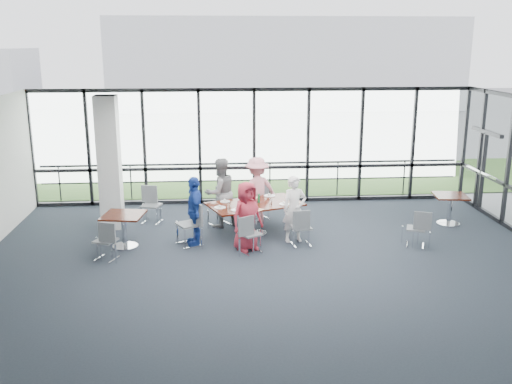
{
  "coord_description": "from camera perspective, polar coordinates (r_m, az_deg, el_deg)",
  "views": [
    {
      "loc": [
        -1.12,
        -10.5,
        4.39
      ],
      "look_at": [
        -0.18,
        1.94,
        1.1
      ],
      "focal_mm": 40.0,
      "sensor_mm": 36.0,
      "label": 1
    }
  ],
  "objects": [
    {
      "name": "tumbler_d",
      "position": [
        12.83,
        -2.72,
        -1.39
      ],
      "size": [
        0.07,
        0.07,
        0.14
      ],
      "primitive_type": "cylinder",
      "color": "white",
      "rests_on": "main_table"
    },
    {
      "name": "condiment_caddy",
      "position": [
        13.28,
        -0.09,
        -1.03
      ],
      "size": [
        0.1,
        0.07,
        0.04
      ],
      "primitive_type": "cube",
      "color": "black",
      "rests_on": "main_table"
    },
    {
      "name": "ceiling",
      "position": [
        10.63,
        1.78,
        8.35
      ],
      "size": [
        12.0,
        10.0,
        0.04
      ],
      "primitive_type": "cube",
      "color": "white",
      "rests_on": "ground"
    },
    {
      "name": "chair_main_fl",
      "position": [
        14.05,
        -3.68,
        -1.45
      ],
      "size": [
        0.64,
        0.64,
        0.95
      ],
      "primitive_type": null,
      "rotation": [
        0.0,
        0.0,
        3.7
      ],
      "color": "slate",
      "rests_on": "ground"
    },
    {
      "name": "side_table_left",
      "position": [
        12.8,
        -13.1,
        -2.69
      ],
      "size": [
        0.98,
        0.98,
        0.75
      ],
      "rotation": [
        0.0,
        0.0,
        -0.16
      ],
      "color": "#331209",
      "rests_on": "ground"
    },
    {
      "name": "guard_rail",
      "position": [
        16.6,
        -0.34,
        1.22
      ],
      "size": [
        12.0,
        0.06,
        0.06
      ],
      "primitive_type": "cylinder",
      "rotation": [
        0.0,
        1.57,
        0.0
      ],
      "color": "#2D2D33",
      "rests_on": "ground"
    },
    {
      "name": "green_bottle",
      "position": [
        13.32,
        0.29,
        -0.63
      ],
      "size": [
        0.05,
        0.05,
        0.2
      ],
      "primitive_type": "cylinder",
      "color": "#187739",
      "rests_on": "main_table"
    },
    {
      "name": "chair_spare_la",
      "position": [
        12.21,
        -14.81,
        -4.72
      ],
      "size": [
        0.53,
        0.53,
        0.83
      ],
      "primitive_type": null,
      "rotation": [
        0.0,
        0.0,
        -0.39
      ],
      "color": "slate",
      "rests_on": "ground"
    },
    {
      "name": "wall_front",
      "position": [
        6.27,
        6.6,
        -11.74
      ],
      "size": [
        12.0,
        0.1,
        3.2
      ],
      "primitive_type": "cube",
      "color": "silver",
      "rests_on": "ground"
    },
    {
      "name": "ketchup_bottle",
      "position": [
        13.31,
        -0.38,
        -0.69
      ],
      "size": [
        0.06,
        0.06,
        0.18
      ],
      "primitive_type": "cylinder",
      "color": "#A31A2F",
      "rests_on": "main_table"
    },
    {
      "name": "hangar_main",
      "position": [
        42.83,
        2.6,
        12.89
      ],
      "size": [
        24.0,
        10.0,
        6.0
      ],
      "primitive_type": "cube",
      "color": "silver",
      "rests_on": "ground"
    },
    {
      "name": "chair_main_nl",
      "position": [
        12.2,
        -0.57,
        -4.22
      ],
      "size": [
        0.56,
        0.56,
        0.83
      ],
      "primitive_type": null,
      "rotation": [
        0.0,
        0.0,
        0.55
      ],
      "color": "slate",
      "rests_on": "ground"
    },
    {
      "name": "exit_door",
      "position": [
        16.28,
        21.74,
        1.87
      ],
      "size": [
        0.12,
        1.6,
        2.1
      ],
      "primitive_type": "cube",
      "color": "black",
      "rests_on": "ground"
    },
    {
      "name": "plate_fl",
      "position": [
        13.41,
        -3.11,
        -0.96
      ],
      "size": [
        0.24,
        0.24,
        0.01
      ],
      "primitive_type": "cylinder",
      "color": "white",
      "rests_on": "main_table"
    },
    {
      "name": "curtain_wall_back",
      "position": [
        15.79,
        -0.19,
        4.6
      ],
      "size": [
        12.0,
        0.1,
        3.2
      ],
      "primitive_type": "cube",
      "color": "white",
      "rests_on": "ground"
    },
    {
      "name": "chair_spare_lb",
      "position": [
        14.42,
        -10.42,
        -1.34
      ],
      "size": [
        0.54,
        0.54,
        0.89
      ],
      "primitive_type": null,
      "rotation": [
        0.0,
        0.0,
        2.84
      ],
      "color": "slate",
      "rests_on": "ground"
    },
    {
      "name": "structural_column",
      "position": [
        14.0,
        -14.45,
        2.82
      ],
      "size": [
        0.5,
        0.5,
        3.2
      ],
      "primitive_type": "cube",
      "color": "white",
      "rests_on": "ground"
    },
    {
      "name": "diner_far_left",
      "position": [
        13.85,
        -3.59,
        -0.07
      ],
      "size": [
        0.97,
        0.84,
        1.69
      ],
      "primitive_type": "imported",
      "rotation": [
        0.0,
        0.0,
        3.64
      ],
      "color": "gray",
      "rests_on": "ground"
    },
    {
      "name": "grass_strip",
      "position": [
        19.04,
        -0.84,
        1.48
      ],
      "size": [
        80.0,
        5.0,
        0.01
      ],
      "primitive_type": "cube",
      "color": "#325F26",
      "rests_on": "ground"
    },
    {
      "name": "tumbler_b",
      "position": [
        13.18,
        1.49,
        -0.97
      ],
      "size": [
        0.06,
        0.06,
        0.13
      ],
      "primitive_type": "cylinder",
      "color": "white",
      "rests_on": "main_table"
    },
    {
      "name": "plate_end",
      "position": [
        12.94,
        -3.62,
        -1.56
      ],
      "size": [
        0.27,
        0.27,
        0.01
      ],
      "primitive_type": "cylinder",
      "color": "white",
      "rests_on": "main_table"
    },
    {
      "name": "chair_main_nr",
      "position": [
        12.67,
        4.55,
        -3.54
      ],
      "size": [
        0.46,
        0.46,
        0.83
      ],
      "primitive_type": null,
      "rotation": [
        0.0,
        0.0,
        0.15
      ],
      "color": "slate",
      "rests_on": "ground"
    },
    {
      "name": "floor",
      "position": [
        11.44,
        1.65,
        -7.85
      ],
      "size": [
        12.0,
        10.0,
        0.02
      ],
      "primitive_type": "cube",
      "color": "#212932",
      "rests_on": "ground"
    },
    {
      "name": "main_table",
      "position": [
        13.31,
        -0.1,
        -1.58
      ],
      "size": [
        2.4,
        1.84,
        0.75
      ],
      "rotation": [
        0.0,
        0.0,
        0.36
      ],
      "color": "#331209",
      "rests_on": "ground"
    },
    {
      "name": "tumbler_c",
      "position": [
        13.46,
        -0.32,
        -0.64
      ],
      "size": [
        0.06,
        0.06,
        0.13
      ],
      "primitive_type": "cylinder",
      "color": "white",
      "rests_on": "main_table"
    },
    {
      "name": "plate_fr",
      "position": [
        13.9,
        1.36,
        -0.38
      ],
      "size": [
        0.28,
        0.28,
        0.01
      ],
      "primitive_type": "cylinder",
      "color": "white",
      "rests_on": "main_table"
    },
    {
      "name": "plate_nr",
      "position": [
        13.19,
        2.87,
        -1.22
      ],
      "size": [
        0.25,
        0.25,
        0.01
      ],
      "primitive_type": "cylinder",
      "color": "white",
      "rests_on": "main_table"
    },
    {
      "name": "diner_far_right",
      "position": [
        14.16,
        0.08,
        0.21
      ],
      "size": [
        1.2,
        0.91,
        1.65
      ],
      "primitive_type": "imported",
      "rotation": [
        0.0,
        0.0,
        3.52
      ],
      "color": "pink",
      "rests_on": "ground"
    },
    {
      "name": "menu_a",
      "position": [
        12.74,
        0.1,
        -1.82
      ],
      "size": [
        0.35,
        0.36,
        0.0
      ],
      "primitive_type": "cube",
      "rotation": [
        0.0,
        0.0,
        0.86
      ],
      "color": "silver",
      "rests_on": "main_table"
    },
    {
      "name": "chair_main_end",
      "position": [
        12.71,
        -6.71,
        -3.22
      ],
      "size": [
        0.64,
        0.64,
        0.97
      ],
      "primitive_type": null,
      "rotation": [
        0.0,
        0.0,
        -1.09
      ],
      "color": "slate",
      "rests_on": "ground"
    },
    {
      "name": "diner_end",
      "position": [
        12.7,
        -6.16,
        -1.85
      ],
      "size": [
        0.62,
        0.97,
        1.55
      ],
      "primitive_type": "imported",
      "rotation": [
        0.0,
        0.0,
        -1.43
      ],
      "color": "#1B3B9B",
      "rests_on": "ground"
    },
    {
      "name": "diner_near_right",
      "position": [
        12.81,
        3.87,
        -1.73
      ],
      "size": [
        0.62,
        0.51,
        1.51
      ],
      "primitive_type": "imported",
      "rotation": [
        0.0,
        0.0,
        0.2
      ],
      "color": "white",
      "rests_on": "ground"
    },
    {
      "name": "plate_nl",
      "position": [
        12.72,
        -1.93,
        -1.82
      ],
      "size": [
        0.26,
        0.26,
        0.01
      ],
      "primitive_type": "cylinder",
      "color": "white",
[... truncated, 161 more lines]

